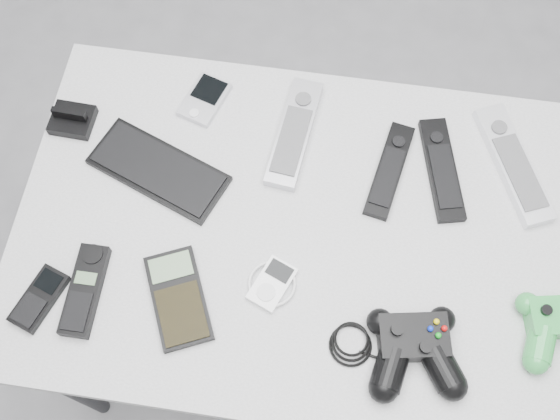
# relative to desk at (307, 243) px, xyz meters

# --- Properties ---
(floor) EXTENTS (3.50, 3.50, 0.00)m
(floor) POSITION_rel_desk_xyz_m (-0.04, -0.04, -0.63)
(floor) COLOR slate
(floor) RESTS_ON ground
(desk) EXTENTS (1.03, 0.66, 0.69)m
(desk) POSITION_rel_desk_xyz_m (0.00, 0.00, 0.00)
(desk) COLOR gray
(desk) RESTS_ON floor
(pda_keyboard) EXTENTS (0.27, 0.19, 0.02)m
(pda_keyboard) POSITION_rel_desk_xyz_m (-0.28, 0.08, 0.07)
(pda_keyboard) COLOR black
(pda_keyboard) RESTS_ON desk
(dock_bracket) EXTENTS (0.08, 0.07, 0.04)m
(dock_bracket) POSITION_rel_desk_xyz_m (-0.47, 0.15, 0.08)
(dock_bracket) COLOR black
(dock_bracket) RESTS_ON desk
(pda) EXTENTS (0.09, 0.12, 0.02)m
(pda) POSITION_rel_desk_xyz_m (-0.23, 0.24, 0.07)
(pda) COLOR #B4B3BB
(pda) RESTS_ON desk
(remote_silver_a) EXTENTS (0.08, 0.23, 0.03)m
(remote_silver_a) POSITION_rel_desk_xyz_m (-0.05, 0.19, 0.07)
(remote_silver_a) COLOR #B4B3BB
(remote_silver_a) RESTS_ON desk
(remote_black_a) EXTENTS (0.08, 0.20, 0.02)m
(remote_black_a) POSITION_rel_desk_xyz_m (0.13, 0.13, 0.07)
(remote_black_a) COLOR black
(remote_black_a) RESTS_ON desk
(remote_black_b) EXTENTS (0.10, 0.21, 0.02)m
(remote_black_b) POSITION_rel_desk_xyz_m (0.23, 0.15, 0.07)
(remote_black_b) COLOR black
(remote_black_b) RESTS_ON desk
(remote_silver_b) EXTENTS (0.15, 0.25, 0.02)m
(remote_silver_b) POSITION_rel_desk_xyz_m (0.35, 0.18, 0.07)
(remote_silver_b) COLOR silver
(remote_silver_b) RESTS_ON desk
(mobile_phone) EXTENTS (0.08, 0.12, 0.02)m
(mobile_phone) POSITION_rel_desk_xyz_m (-0.43, -0.19, 0.07)
(mobile_phone) COLOR black
(mobile_phone) RESTS_ON desk
(cordless_handset) EXTENTS (0.05, 0.16, 0.02)m
(cordless_handset) POSITION_rel_desk_xyz_m (-0.36, -0.17, 0.07)
(cordless_handset) COLOR black
(cordless_handset) RESTS_ON desk
(calculator) EXTENTS (0.15, 0.19, 0.02)m
(calculator) POSITION_rel_desk_xyz_m (-0.20, -0.16, 0.07)
(calculator) COLOR black
(calculator) RESTS_ON desk
(mp3_player) EXTENTS (0.11, 0.11, 0.02)m
(mp3_player) POSITION_rel_desk_xyz_m (-0.05, -0.11, 0.07)
(mp3_player) COLOR white
(mp3_player) RESTS_ON desk
(controller_black) EXTENTS (0.29, 0.21, 0.05)m
(controller_black) POSITION_rel_desk_xyz_m (0.19, -0.19, 0.09)
(controller_black) COLOR black
(controller_black) RESTS_ON desk
(controller_green) EXTENTS (0.16, 0.17, 0.05)m
(controller_green) POSITION_rel_desk_xyz_m (0.43, -0.11, 0.08)
(controller_green) COLOR #227E3B
(controller_green) RESTS_ON desk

